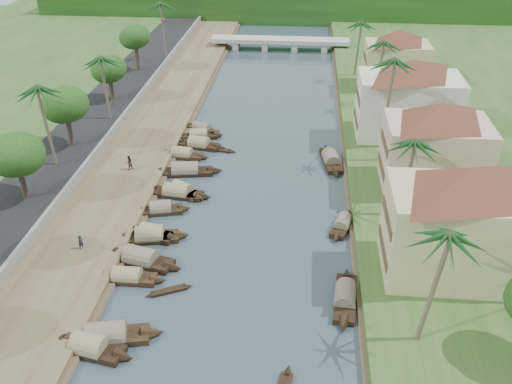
# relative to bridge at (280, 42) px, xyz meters

# --- Properties ---
(ground) EXTENTS (220.00, 220.00, 0.00)m
(ground) POSITION_rel_bridge_xyz_m (-0.00, -72.00, -1.72)
(ground) COLOR #33424C
(ground) RESTS_ON ground
(left_bank) EXTENTS (10.00, 180.00, 0.80)m
(left_bank) POSITION_rel_bridge_xyz_m (-16.00, -52.00, -1.32)
(left_bank) COLOR brown
(left_bank) RESTS_ON ground
(right_bank) EXTENTS (16.00, 180.00, 1.20)m
(right_bank) POSITION_rel_bridge_xyz_m (19.00, -52.00, -1.12)
(right_bank) COLOR #2D491D
(right_bank) RESTS_ON ground
(road) EXTENTS (8.00, 180.00, 1.40)m
(road) POSITION_rel_bridge_xyz_m (-24.50, -52.00, -1.02)
(road) COLOR black
(road) RESTS_ON ground
(retaining_wall) EXTENTS (0.40, 180.00, 1.10)m
(retaining_wall) POSITION_rel_bridge_xyz_m (-20.20, -52.00, -0.37)
(retaining_wall) COLOR slate
(retaining_wall) RESTS_ON left_bank
(treeline) EXTENTS (120.00, 14.00, 8.00)m
(treeline) POSITION_rel_bridge_xyz_m (-0.00, 28.00, 2.28)
(treeline) COLOR #183E10
(treeline) RESTS_ON ground
(bridge) EXTENTS (28.00, 4.00, 2.40)m
(bridge) POSITION_rel_bridge_xyz_m (0.00, 0.00, 0.00)
(bridge) COLOR #ADACA2
(bridge) RESTS_ON ground
(building_near) EXTENTS (14.85, 14.85, 10.20)m
(building_near) POSITION_rel_bridge_xyz_m (18.99, -74.00, 4.66)
(building_near) COLOR #CAC387
(building_near) RESTS_ON right_bank
(building_mid) EXTENTS (14.11, 14.11, 9.70)m
(building_mid) POSITION_rel_bridge_xyz_m (19.99, -58.00, 4.41)
(building_mid) COLOR beige
(building_mid) RESTS_ON right_bank
(building_far) EXTENTS (15.59, 15.59, 10.20)m
(building_far) POSITION_rel_bridge_xyz_m (18.99, -44.00, 4.66)
(building_far) COLOR silver
(building_far) RESTS_ON right_bank
(building_distant) EXTENTS (12.62, 12.62, 9.20)m
(building_distant) POSITION_rel_bridge_xyz_m (19.99, -24.00, 4.16)
(building_distant) COLOR #CAC387
(building_distant) RESTS_ON right_bank
(sampan_0) EXTENTS (9.36, 3.79, 2.39)m
(sampan_0) POSITION_rel_bridge_xyz_m (-9.12, -84.04, -1.30)
(sampan_0) COLOR black
(sampan_0) RESTS_ON ground
(sampan_1) EXTENTS (7.84, 3.31, 2.27)m
(sampan_1) POSITION_rel_bridge_xyz_m (-10.02, -85.30, -1.30)
(sampan_1) COLOR black
(sampan_1) RESTS_ON ground
(sampan_2) EXTENTS (7.32, 1.76, 1.96)m
(sampan_2) POSITION_rel_bridge_xyz_m (-9.63, -76.61, -1.31)
(sampan_2) COLOR black
(sampan_2) RESTS_ON ground
(sampan_3) EXTENTS (8.96, 4.04, 2.35)m
(sampan_3) POSITION_rel_bridge_xyz_m (-9.13, -73.83, -1.30)
(sampan_3) COLOR black
(sampan_3) RESTS_ON ground
(sampan_4) EXTENTS (8.22, 3.22, 2.28)m
(sampan_4) POSITION_rel_bridge_xyz_m (-9.26, -70.05, -1.30)
(sampan_4) COLOR black
(sampan_4) RESTS_ON ground
(sampan_5) EXTENTS (6.72, 3.16, 2.11)m
(sampan_5) POSITION_rel_bridge_xyz_m (-9.18, -69.58, -1.31)
(sampan_5) COLOR black
(sampan_5) RESTS_ON ground
(sampan_6) EXTENTS (6.79, 3.07, 2.01)m
(sampan_6) POSITION_rel_bridge_xyz_m (-9.38, -64.89, -1.31)
(sampan_6) COLOR black
(sampan_6) RESTS_ON ground
(sampan_7) EXTENTS (8.50, 2.91, 2.22)m
(sampan_7) POSITION_rel_bridge_xyz_m (-8.44, -61.10, -1.31)
(sampan_7) COLOR black
(sampan_7) RESTS_ON ground
(sampan_8) EXTENTS (6.51, 4.76, 2.08)m
(sampan_8) POSITION_rel_bridge_xyz_m (-7.92, -60.60, -1.31)
(sampan_8) COLOR black
(sampan_8) RESTS_ON ground
(sampan_9) EXTENTS (9.48, 3.23, 2.34)m
(sampan_9) POSITION_rel_bridge_xyz_m (-8.54, -55.78, -1.30)
(sampan_9) COLOR black
(sampan_9) RESTS_ON ground
(sampan_10) EXTENTS (7.41, 2.33, 2.04)m
(sampan_10) POSITION_rel_bridge_xyz_m (-9.84, -51.27, -1.31)
(sampan_10) COLOR black
(sampan_10) RESTS_ON ground
(sampan_11) EXTENTS (7.83, 3.15, 2.20)m
(sampan_11) POSITION_rel_bridge_xyz_m (-8.23, -48.05, -1.31)
(sampan_11) COLOR black
(sampan_11) RESTS_ON ground
(sampan_12) EXTENTS (6.94, 4.57, 1.78)m
(sampan_12) POSITION_rel_bridge_xyz_m (-8.74, -42.77, -1.32)
(sampan_12) COLOR black
(sampan_12) RESTS_ON ground
(sampan_13) EXTENTS (7.17, 2.81, 1.96)m
(sampan_13) POSITION_rel_bridge_xyz_m (-8.81, -45.16, -1.31)
(sampan_13) COLOR black
(sampan_13) RESTS_ON ground
(sampan_14) EXTENTS (2.36, 8.80, 2.12)m
(sampan_14) POSITION_rel_bridge_xyz_m (9.69, -77.69, -1.31)
(sampan_14) COLOR black
(sampan_14) RESTS_ON ground
(sampan_15) EXTENTS (3.27, 6.81, 1.85)m
(sampan_15) POSITION_rel_bridge_xyz_m (9.95, -66.09, -1.32)
(sampan_15) COLOR black
(sampan_15) RESTS_ON ground
(sampan_16) EXTENTS (3.12, 9.45, 2.26)m
(sampan_16) POSITION_rel_bridge_xyz_m (9.15, -51.09, -1.31)
(sampan_16) COLOR black
(sampan_16) RESTS_ON ground
(canoe_1) EXTENTS (4.17, 2.53, 0.70)m
(canoe_1) POSITION_rel_bridge_xyz_m (-5.59, -77.79, -1.62)
(canoe_1) COLOR black
(canoe_1) RESTS_ON ground
(canoe_2) EXTENTS (5.93, 2.07, 0.86)m
(canoe_2) POSITION_rel_bridge_xyz_m (-5.95, -48.71, -1.62)
(canoe_2) COLOR black
(canoe_2) RESTS_ON ground
(palm_0) EXTENTS (3.20, 3.20, 11.11)m
(palm_0) POSITION_rel_bridge_xyz_m (15.00, -82.96, 8.83)
(palm_0) COLOR brown
(palm_0) RESTS_ON ground
(palm_1) EXTENTS (3.20, 3.20, 9.74)m
(palm_1) POSITION_rel_bridge_xyz_m (16.00, -64.74, 7.49)
(palm_1) COLOR brown
(palm_1) RESTS_ON ground
(palm_2) EXTENTS (3.20, 3.20, 14.02)m
(palm_2) POSITION_rel_bridge_xyz_m (15.00, -52.20, 11.61)
(palm_2) COLOR brown
(palm_2) RESTS_ON ground
(palm_3) EXTENTS (3.20, 3.20, 10.97)m
(palm_3) POSITION_rel_bridge_xyz_m (16.00, -32.76, 8.68)
(palm_3) COLOR brown
(palm_3) RESTS_ON ground
(palm_5) EXTENTS (3.20, 3.20, 11.13)m
(palm_5) POSITION_rel_bridge_xyz_m (-24.00, -57.21, 9.04)
(palm_5) COLOR brown
(palm_5) RESTS_ON ground
(palm_6) EXTENTS (3.20, 3.20, 10.24)m
(palm_6) POSITION_rel_bridge_xyz_m (-22.00, -42.43, 8.17)
(palm_6) COLOR brown
(palm_6) RESTS_ON ground
(palm_7) EXTENTS (3.20, 3.20, 10.50)m
(palm_7) POSITION_rel_bridge_xyz_m (14.00, -18.82, 8.23)
(palm_7) COLOR brown
(palm_7) RESTS_ON ground
(palm_8) EXTENTS (3.20, 3.20, 11.75)m
(palm_8) POSITION_rel_bridge_xyz_m (-20.50, -13.57, 9.63)
(palm_8) COLOR brown
(palm_8) RESTS_ON ground
(tree_2) EXTENTS (5.53, 5.53, 7.39)m
(tree_2) POSITION_rel_bridge_xyz_m (-24.00, -65.26, 4.73)
(tree_2) COLOR #483829
(tree_2) RESTS_ON ground
(tree_3) EXTENTS (5.40, 5.40, 7.74)m
(tree_3) POSITION_rel_bridge_xyz_m (-24.00, -51.80, 5.11)
(tree_3) COLOR #483829
(tree_3) RESTS_ON ground
(tree_4) EXTENTS (4.80, 4.80, 6.69)m
(tree_4) POSITION_rel_bridge_xyz_m (-24.00, -34.83, 4.32)
(tree_4) COLOR #483829
(tree_4) RESTS_ON ground
(tree_5) EXTENTS (4.78, 4.78, 7.80)m
(tree_5) POSITION_rel_bridge_xyz_m (-24.00, -20.08, 5.40)
(tree_5) COLOR #483829
(tree_5) RESTS_ON ground
(tree_6) EXTENTS (4.57, 4.57, 6.98)m
(tree_6) POSITION_rel_bridge_xyz_m (24.00, -42.05, 4.49)
(tree_6) COLOR #483829
(tree_6) RESTS_ON ground
(person_near) EXTENTS (0.59, 0.63, 1.44)m
(person_near) POSITION_rel_bridge_xyz_m (-15.01, -73.16, -0.20)
(person_near) COLOR #212228
(person_near) RESTS_ON left_bank
(person_far) EXTENTS (1.10, 1.08, 1.79)m
(person_far) POSITION_rel_bridge_xyz_m (-15.11, -56.62, -0.03)
(person_far) COLOR #302822
(person_far) RESTS_ON left_bank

